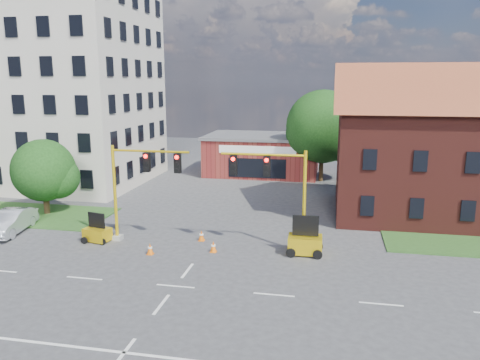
{
  "coord_description": "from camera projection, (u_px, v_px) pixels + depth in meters",
  "views": [
    {
      "loc": [
        7.43,
        -20.89,
        10.15
      ],
      "look_at": [
        1.35,
        10.0,
        3.45
      ],
      "focal_mm": 35.0,
      "sensor_mm": 36.0,
      "label": 1
    }
  ],
  "objects": [
    {
      "name": "townhouse_row",
      "position": [
        478.0,
        139.0,
        34.28
      ],
      "size": [
        21.0,
        11.0,
        11.5
      ],
      "color": "#521E18",
      "rests_on": "ground"
    },
    {
      "name": "cone_c",
      "position": [
        201.0,
        236.0,
        30.2
      ],
      "size": [
        0.4,
        0.4,
        0.7
      ],
      "color": "orange",
      "rests_on": "ground"
    },
    {
      "name": "tree_large",
      "position": [
        326.0,
        129.0,
        47.13
      ],
      "size": [
        7.75,
        7.38,
        9.3
      ],
      "color": "#3E2916",
      "rests_on": "ground"
    },
    {
      "name": "ground",
      "position": [
        175.0,
        286.0,
        23.56
      ],
      "size": [
        120.0,
        120.0,
        0.0
      ],
      "primitive_type": "plane",
      "color": "#3E3E40",
      "rests_on": "ground"
    },
    {
      "name": "signal_mast_west",
      "position": [
        139.0,
        182.0,
        29.32
      ],
      "size": [
        5.3,
        0.6,
        6.2
      ],
      "color": "gray",
      "rests_on": "ground"
    },
    {
      "name": "office_block",
      "position": [
        52.0,
        79.0,
        46.21
      ],
      "size": [
        18.4,
        15.4,
        20.6
      ],
      "color": "beige",
      "rests_on": "ground"
    },
    {
      "name": "sedan_silver_front",
      "position": [
        11.0,
        222.0,
        31.67
      ],
      "size": [
        2.41,
        4.97,
        1.57
      ],
      "primitive_type": "imported",
      "rotation": [
        0.0,
        0.0,
        0.16
      ],
      "color": "#B9BDC2",
      "rests_on": "ground"
    },
    {
      "name": "cone_b",
      "position": [
        213.0,
        247.0,
        28.19
      ],
      "size": [
        0.4,
        0.4,
        0.7
      ],
      "color": "orange",
      "rests_on": "ground"
    },
    {
      "name": "trailer_west",
      "position": [
        97.0,
        233.0,
        30.0
      ],
      "size": [
        1.8,
        1.4,
        1.83
      ],
      "rotation": [
        0.0,
        0.0,
        -0.22
      ],
      "color": "yellow",
      "rests_on": "ground"
    },
    {
      "name": "cone_d",
      "position": [
        302.0,
        248.0,
        28.01
      ],
      "size": [
        0.4,
        0.4,
        0.7
      ],
      "color": "orange",
      "rests_on": "ground"
    },
    {
      "name": "cone_a",
      "position": [
        150.0,
        249.0,
        27.83
      ],
      "size": [
        0.4,
        0.4,
        0.7
      ],
      "color": "orange",
      "rests_on": "ground"
    },
    {
      "name": "tree_nw_front",
      "position": [
        47.0,
        172.0,
        35.62
      ],
      "size": [
        4.98,
        4.74,
        5.84
      ],
      "color": "#3E2916",
      "rests_on": "ground"
    },
    {
      "name": "signal_mast_east",
      "position": [
        277.0,
        188.0,
        27.68
      ],
      "size": [
        5.3,
        0.6,
        6.2
      ],
      "color": "gray",
      "rests_on": "ground"
    },
    {
      "name": "lane_markings",
      "position": [
        153.0,
        315.0,
        20.68
      ],
      "size": [
        60.0,
        36.0,
        0.01
      ],
      "primitive_type": null,
      "color": "white",
      "rests_on": "ground"
    },
    {
      "name": "brick_shop",
      "position": [
        263.0,
        154.0,
        51.88
      ],
      "size": [
        12.4,
        8.4,
        4.3
      ],
      "color": "maroon",
      "rests_on": "ground"
    },
    {
      "name": "trailer_east",
      "position": [
        305.0,
        243.0,
        27.79
      ],
      "size": [
        2.04,
        1.39,
        2.27
      ],
      "rotation": [
        0.0,
        0.0,
        0.03
      ],
      "color": "yellow",
      "rests_on": "ground"
    },
    {
      "name": "pickup_white",
      "position": [
        394.0,
        211.0,
        34.7
      ],
      "size": [
        4.83,
        2.34,
        1.32
      ],
      "primitive_type": "imported",
      "rotation": [
        0.0,
        0.0,
        1.54
      ],
      "color": "white",
      "rests_on": "ground"
    }
  ]
}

